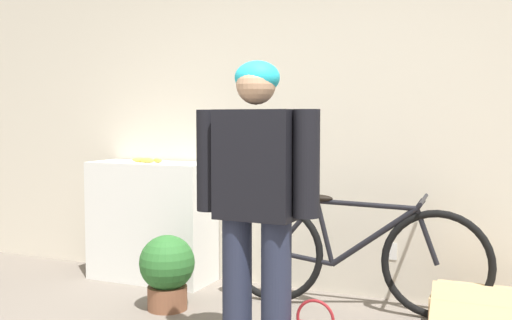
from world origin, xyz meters
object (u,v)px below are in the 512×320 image
at_px(bicycle, 351,255).
at_px(banana, 147,160).
at_px(potted_plant, 167,269).
at_px(person, 256,191).
at_px(cardboard_box, 479,313).

xyz_separation_m(bicycle, banana, (-1.65, 0.06, 0.58)).
xyz_separation_m(bicycle, potted_plant, (-1.13, -0.49, -0.10)).
xyz_separation_m(person, banana, (-1.41, 1.10, 0.05)).
bearing_deg(potted_plant, banana, 133.30).
xyz_separation_m(banana, cardboard_box, (2.46, -0.18, -0.83)).
bearing_deg(bicycle, banana, 174.24).
xyz_separation_m(bicycle, cardboard_box, (0.81, -0.12, -0.25)).
relative_size(bicycle, banana, 6.23).
height_order(banana, cardboard_box, banana).
distance_m(bicycle, cardboard_box, 0.86).
relative_size(bicycle, cardboard_box, 3.36).
distance_m(bicycle, banana, 1.75).
distance_m(banana, potted_plant, 1.02).
xyz_separation_m(banana, potted_plant, (0.52, -0.55, -0.68)).
bearing_deg(bicycle, potted_plant, -160.41).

